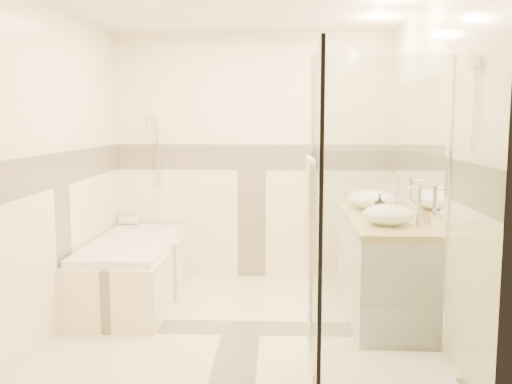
{
  "coord_description": "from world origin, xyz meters",
  "views": [
    {
      "loc": [
        0.3,
        -4.32,
        1.63
      ],
      "look_at": [
        0.1,
        0.25,
        1.05
      ],
      "focal_mm": 40.0,
      "sensor_mm": 36.0,
      "label": 1
    }
  ],
  "objects_px": {
    "shower_enclosure": "(368,307)",
    "bathtub": "(134,267)",
    "amenity_bottle_a": "(380,205)",
    "vessel_sink_near": "(372,199)",
    "amenity_bottle_b": "(379,207)",
    "vessel_sink_far": "(388,214)",
    "vanity": "(380,267)"
  },
  "relations": [
    {
      "from": "shower_enclosure",
      "to": "bathtub",
      "type": "bearing_deg",
      "value": 138.9
    },
    {
      "from": "amenity_bottle_a",
      "to": "vessel_sink_near",
      "type": "bearing_deg",
      "value": 90.0
    },
    {
      "from": "shower_enclosure",
      "to": "amenity_bottle_b",
      "type": "xyz_separation_m",
      "value": [
        0.27,
        1.29,
        0.42
      ]
    },
    {
      "from": "amenity_bottle_b",
      "to": "vessel_sink_near",
      "type": "bearing_deg",
      "value": 90.0
    },
    {
      "from": "vessel_sink_far",
      "to": "vanity",
      "type": "bearing_deg",
      "value": 86.94
    },
    {
      "from": "bathtub",
      "to": "vessel_sink_far",
      "type": "relative_size",
      "value": 4.43
    },
    {
      "from": "vessel_sink_near",
      "to": "amenity_bottle_a",
      "type": "bearing_deg",
      "value": -90.0
    },
    {
      "from": "bathtub",
      "to": "vessel_sink_far",
      "type": "distance_m",
      "value": 2.33
    },
    {
      "from": "vanity",
      "to": "vessel_sink_far",
      "type": "distance_m",
      "value": 0.62
    },
    {
      "from": "vessel_sink_near",
      "to": "vanity",
      "type": "bearing_deg",
      "value": -87.16
    },
    {
      "from": "vanity",
      "to": "bathtub",
      "type": "bearing_deg",
      "value": 170.75
    },
    {
      "from": "bathtub",
      "to": "amenity_bottle_a",
      "type": "bearing_deg",
      "value": -9.27
    },
    {
      "from": "vanity",
      "to": "shower_enclosure",
      "type": "relative_size",
      "value": 0.79
    },
    {
      "from": "amenity_bottle_b",
      "to": "amenity_bottle_a",
      "type": "bearing_deg",
      "value": -90.0
    },
    {
      "from": "vessel_sink_far",
      "to": "amenity_bottle_b",
      "type": "bearing_deg",
      "value": 90.0
    },
    {
      "from": "amenity_bottle_b",
      "to": "bathtub",
      "type": "bearing_deg",
      "value": 171.12
    },
    {
      "from": "vessel_sink_near",
      "to": "amenity_bottle_b",
      "type": "relative_size",
      "value": 3.07
    },
    {
      "from": "vanity",
      "to": "amenity_bottle_b",
      "type": "bearing_deg",
      "value": 139.32
    },
    {
      "from": "amenity_bottle_a",
      "to": "bathtub",
      "type": "bearing_deg",
      "value": 170.73
    },
    {
      "from": "vanity",
      "to": "amenity_bottle_a",
      "type": "relative_size",
      "value": 9.03
    },
    {
      "from": "bathtub",
      "to": "amenity_bottle_a",
      "type": "height_order",
      "value": "amenity_bottle_a"
    },
    {
      "from": "shower_enclosure",
      "to": "vanity",
      "type": "bearing_deg",
      "value": 77.03
    },
    {
      "from": "vanity",
      "to": "amenity_bottle_b",
      "type": "xyz_separation_m",
      "value": [
        -0.02,
        0.02,
        0.49
      ]
    },
    {
      "from": "bathtub",
      "to": "shower_enclosure",
      "type": "xyz_separation_m",
      "value": [
        1.86,
        -1.62,
        0.2
      ]
    },
    {
      "from": "vanity",
      "to": "shower_enclosure",
      "type": "distance_m",
      "value": 1.31
    },
    {
      "from": "vanity",
      "to": "amenity_bottle_a",
      "type": "distance_m",
      "value": 0.51
    },
    {
      "from": "bathtub",
      "to": "amenity_bottle_b",
      "type": "height_order",
      "value": "amenity_bottle_b"
    },
    {
      "from": "vessel_sink_near",
      "to": "vessel_sink_far",
      "type": "xyz_separation_m",
      "value": [
        0.0,
        -0.78,
        -0.01
      ]
    },
    {
      "from": "shower_enclosure",
      "to": "vessel_sink_far",
      "type": "bearing_deg",
      "value": 73.09
    },
    {
      "from": "amenity_bottle_a",
      "to": "vanity",
      "type": "bearing_deg",
      "value": -6.91
    },
    {
      "from": "shower_enclosure",
      "to": "vessel_sink_near",
      "type": "xyz_separation_m",
      "value": [
        0.27,
        1.67,
        0.43
      ]
    },
    {
      "from": "shower_enclosure",
      "to": "vessel_sink_far",
      "type": "distance_m",
      "value": 1.03
    }
  ]
}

